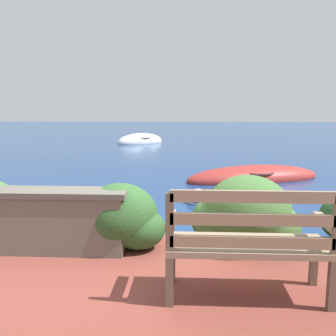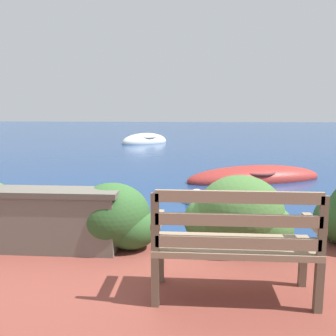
% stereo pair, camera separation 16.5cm
% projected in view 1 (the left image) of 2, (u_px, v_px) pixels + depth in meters
% --- Properties ---
extents(ground_plane, '(80.00, 80.00, 0.00)m').
position_uv_depth(ground_plane, '(109.00, 250.00, 4.64)').
color(ground_plane, navy).
extents(park_bench, '(1.30, 0.48, 0.93)m').
position_uv_depth(park_bench, '(248.00, 241.00, 2.96)').
color(park_bench, brown).
rests_on(park_bench, patio_terrace).
extents(stone_wall, '(1.72, 0.39, 0.67)m').
position_uv_depth(stone_wall, '(48.00, 220.00, 3.97)').
color(stone_wall, '#666056').
rests_on(stone_wall, patio_terrace).
extents(hedge_clump_centre, '(1.05, 0.76, 0.71)m').
position_uv_depth(hedge_clump_centre, '(119.00, 219.00, 4.10)').
color(hedge_clump_centre, '#2D5628').
rests_on(hedge_clump_centre, patio_terrace).
extents(hedge_clump_right, '(1.18, 0.85, 0.80)m').
position_uv_depth(hedge_clump_right, '(246.00, 216.00, 4.09)').
color(hedge_clump_right, '#426B33').
rests_on(hedge_clump_right, patio_terrace).
extents(rowboat_nearest, '(3.55, 2.02, 0.64)m').
position_uv_depth(rowboat_nearest, '(254.00, 178.00, 9.04)').
color(rowboat_nearest, '#9E2D28').
rests_on(rowboat_nearest, ground_plane).
extents(rowboat_mid, '(2.63, 2.53, 0.85)m').
position_uv_depth(rowboat_mid, '(140.00, 142.00, 18.28)').
color(rowboat_mid, silver).
rests_on(rowboat_mid, ground_plane).
extents(mooring_buoy, '(0.43, 0.43, 0.39)m').
position_uv_depth(mooring_buoy, '(198.00, 199.00, 6.88)').
color(mooring_buoy, white).
rests_on(mooring_buoy, ground_plane).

